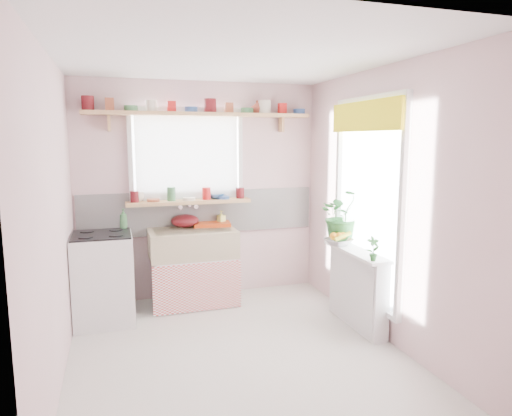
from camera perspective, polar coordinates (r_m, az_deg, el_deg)
name	(u,v)px	position (r m, az deg, el deg)	size (l,w,h in m)	color
room	(275,185)	(4.81, 2.37, 2.92)	(3.20, 3.20, 3.20)	beige
sink_unit	(193,267)	(5.20, -7.85, -7.26)	(0.95, 0.65, 1.11)	white
cooker	(104,278)	(4.90, -18.51, -8.29)	(0.58, 0.58, 0.93)	white
radiator_ledge	(357,287)	(4.69, 12.54, -9.62)	(0.22, 0.95, 0.78)	white
windowsill	(189,202)	(5.24, -8.35, 0.76)	(1.40, 0.22, 0.04)	tan
pine_shelf	(201,114)	(5.21, -6.91, 11.55)	(2.52, 0.24, 0.04)	tan
shelf_crockery	(197,107)	(5.21, -7.40, 12.36)	(2.47, 0.11, 0.12)	#590F14
sill_crockery	(188,195)	(5.22, -8.55, 1.57)	(1.35, 0.11, 0.12)	#590F14
dish_tray	(212,224)	(5.34, -5.56, -1.95)	(0.42, 0.31, 0.04)	#CC4112
colander	(185,221)	(5.28, -8.86, -1.58)	(0.32, 0.32, 0.14)	#4F0D12
jade_plant	(343,215)	(4.89, 10.79, -0.88)	(0.50, 0.44, 0.56)	#2B6B2F
fruit_bowl	(339,242)	(4.74, 10.30, -4.18)	(0.27, 0.27, 0.07)	silver
herb_pot	(373,249)	(4.18, 14.44, -4.96)	(0.12, 0.08, 0.22)	#286428
soap_bottle_sink	(221,218)	(5.36, -4.37, -1.22)	(0.08, 0.08, 0.17)	#F4FA6F
sill_cup	(138,197)	(5.23, -14.54, 1.39)	(0.14, 0.14, 0.11)	silver
sill_bowl	(216,196)	(5.35, -5.02, 1.51)	(0.18, 0.18, 0.06)	#2E5C98
shelf_vase	(257,107)	(5.44, 0.13, 12.50)	(0.14, 0.14, 0.15)	#A84433
cooker_bottle	(123,219)	(4.99, -16.25, -1.28)	(0.08, 0.08, 0.21)	#397340
fruit	(339,236)	(4.74, 10.35, -3.47)	(0.20, 0.14, 0.10)	orange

